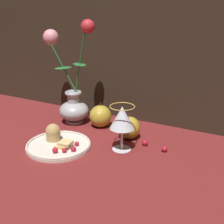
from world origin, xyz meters
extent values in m
plane|color=maroon|center=(0.00, 0.00, 0.00)|extent=(2.40, 2.40, 0.00)
cylinder|color=#A3A3A8|center=(-0.15, 0.11, 0.01)|extent=(0.07, 0.07, 0.01)
ellipsoid|color=#A3A3A8|center=(-0.15, 0.11, 0.05)|extent=(0.11, 0.11, 0.08)
cylinder|color=#A3A3A8|center=(-0.15, 0.11, 0.10)|extent=(0.05, 0.05, 0.05)
torus|color=#A3A3A8|center=(-0.15, 0.11, 0.12)|extent=(0.06, 0.06, 0.01)
cylinder|color=#23662D|center=(-0.20, 0.12, 0.22)|extent=(0.11, 0.02, 0.20)
ellipsoid|color=#23662D|center=(-0.20, 0.12, 0.21)|extent=(0.06, 0.08, 0.00)
sphere|color=pink|center=(-0.26, 0.13, 0.32)|extent=(0.06, 0.06, 0.06)
cylinder|color=#23662D|center=(-0.12, 0.12, 0.24)|extent=(0.07, 0.02, 0.25)
ellipsoid|color=#23662D|center=(-0.12, 0.12, 0.23)|extent=(0.08, 0.07, 0.00)
sphere|color=red|center=(-0.09, 0.13, 0.37)|extent=(0.05, 0.05, 0.05)
cylinder|color=silver|center=(-0.07, -0.09, 0.01)|extent=(0.21, 0.21, 0.01)
torus|color=silver|center=(-0.07, -0.09, 0.01)|extent=(0.21, 0.21, 0.01)
cylinder|color=tan|center=(-0.11, -0.07, 0.03)|extent=(0.05, 0.05, 0.03)
sphere|color=tan|center=(-0.11, -0.07, 0.04)|extent=(0.05, 0.05, 0.05)
cube|color=#DBBC7A|center=(-0.05, -0.10, 0.01)|extent=(0.05, 0.05, 0.01)
cube|color=#DBBC7A|center=(-0.04, -0.10, 0.03)|extent=(0.04, 0.04, 0.01)
sphere|color=#AD192D|center=(-0.04, -0.14, 0.02)|extent=(0.02, 0.02, 0.02)
sphere|color=#AD192D|center=(-0.02, -0.13, 0.02)|extent=(0.02, 0.02, 0.02)
sphere|color=#AD192D|center=(0.00, -0.11, 0.02)|extent=(0.02, 0.02, 0.02)
sphere|color=#AD192D|center=(-0.01, -0.07, 0.02)|extent=(0.01, 0.01, 0.01)
cylinder|color=silver|center=(0.12, -0.01, 0.00)|extent=(0.06, 0.06, 0.00)
cylinder|color=silver|center=(0.12, -0.01, 0.04)|extent=(0.01, 0.01, 0.07)
cone|color=silver|center=(0.12, -0.01, 0.11)|extent=(0.08, 0.08, 0.07)
cone|color=maroon|center=(0.12, -0.01, 0.10)|extent=(0.07, 0.07, 0.05)
torus|color=gold|center=(0.12, -0.01, 0.15)|extent=(0.08, 0.08, 0.00)
sphere|color=#B2932D|center=(0.10, 0.08, 0.04)|extent=(0.08, 0.08, 0.08)
cylinder|color=#4C3319|center=(0.10, 0.08, 0.08)|extent=(0.00, 0.00, 0.01)
sphere|color=#B2932D|center=(-0.04, 0.13, 0.04)|extent=(0.08, 0.08, 0.08)
cylinder|color=#4C3319|center=(-0.04, 0.13, 0.09)|extent=(0.00, 0.00, 0.01)
sphere|color=#AD192D|center=(0.17, 0.05, 0.01)|extent=(0.02, 0.02, 0.02)
sphere|color=#AD192D|center=(0.24, 0.04, 0.01)|extent=(0.02, 0.02, 0.02)
camera|label=1|loc=(0.52, -0.82, 0.45)|focal=50.00mm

